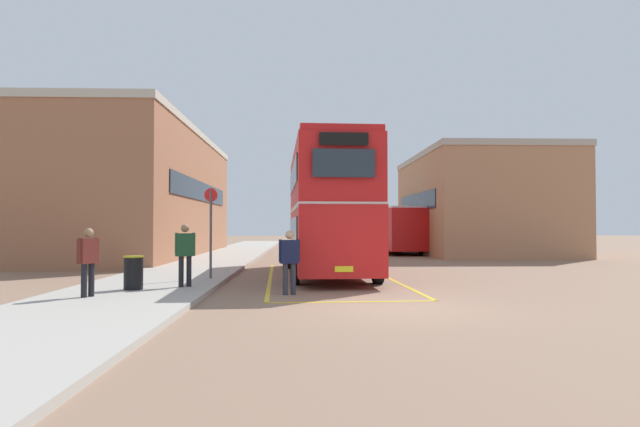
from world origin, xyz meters
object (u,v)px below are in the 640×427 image
object	(u,v)px
double_decker_bus	(328,208)
pedestrian_boarding	(289,257)
single_deck_bus	(389,228)
bus_stop_sign	(211,224)
pedestrian_waiting_near	(185,250)
pedestrian_waiting_far	(88,257)
litter_bin	(134,273)

from	to	relation	value
double_decker_bus	pedestrian_boarding	xyz separation A→B (m)	(-1.28, -5.44, -1.52)
double_decker_bus	pedestrian_boarding	world-z (taller)	double_decker_bus
single_deck_bus	bus_stop_sign	bearing A→B (deg)	-115.81
pedestrian_boarding	bus_stop_sign	world-z (taller)	bus_stop_sign
double_decker_bus	single_deck_bus	xyz separation A→B (m)	(4.98, 15.89, -0.87)
pedestrian_waiting_near	pedestrian_waiting_far	world-z (taller)	pedestrian_waiting_near
pedestrian_waiting_far	litter_bin	size ratio (longest dim) A/B	1.83
pedestrian_boarding	litter_bin	size ratio (longest dim) A/B	1.91
pedestrian_boarding	bus_stop_sign	xyz separation A→B (m)	(-2.61, 2.96, 0.89)
pedestrian_boarding	litter_bin	xyz separation A→B (m)	(-4.16, 0.13, -0.40)
double_decker_bus	bus_stop_sign	distance (m)	4.66
pedestrian_boarding	pedestrian_waiting_near	distance (m)	3.02
double_decker_bus	pedestrian_waiting_near	bearing A→B (deg)	-131.86
single_deck_bus	pedestrian_waiting_far	size ratio (longest dim) A/B	5.92
single_deck_bus	pedestrian_waiting_near	xyz separation A→B (m)	(-9.19, -20.59, -0.48)
pedestrian_waiting_near	pedestrian_boarding	bearing A→B (deg)	-14.08
pedestrian_waiting_near	litter_bin	xyz separation A→B (m)	(-1.23, -0.61, -0.57)
single_deck_bus	pedestrian_waiting_near	size ratio (longest dim) A/B	5.56
bus_stop_sign	pedestrian_waiting_far	bearing A→B (deg)	-116.96
single_deck_bus	pedestrian_waiting_far	bearing A→B (deg)	-116.03
double_decker_bus	pedestrian_waiting_far	world-z (taller)	double_decker_bus
pedestrian_waiting_near	double_decker_bus	bearing A→B (deg)	48.14
bus_stop_sign	pedestrian_boarding	bearing A→B (deg)	-48.61
single_deck_bus	pedestrian_waiting_far	distance (m)	25.17
pedestrian_waiting_near	pedestrian_waiting_far	size ratio (longest dim) A/B	1.06
single_deck_bus	double_decker_bus	bearing A→B (deg)	-107.41
double_decker_bus	pedestrian_waiting_near	world-z (taller)	double_decker_bus
bus_stop_sign	single_deck_bus	bearing A→B (deg)	64.19
single_deck_bus	litter_bin	xyz separation A→B (m)	(-10.42, -21.19, -1.05)
pedestrian_boarding	pedestrian_waiting_near	size ratio (longest dim) A/B	0.98
bus_stop_sign	double_decker_bus	bearing A→B (deg)	32.38
pedestrian_waiting_far	litter_bin	distance (m)	1.63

